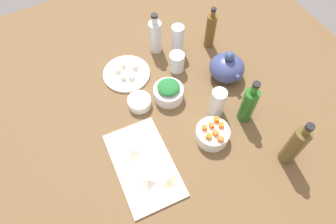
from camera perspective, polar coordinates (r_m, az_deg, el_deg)
tabletop at (r=124.06cm, az=-0.00°, el=-1.59°), size 190.00×190.00×3.00cm
cutting_board at (r=113.65cm, az=-4.59°, el=-9.89°), size 36.16×22.76×1.00cm
plate_tofu at (r=136.74cm, az=-7.82°, el=7.19°), size 20.77×20.77×1.20cm
bowl_greens at (r=126.21cm, az=0.09°, el=3.59°), size 12.52×12.52×5.74cm
bowl_carrots at (r=117.36cm, az=8.38°, el=-4.16°), size 12.93×12.93×5.56cm
bowl_small_side at (r=125.22cm, az=-5.40°, el=1.86°), size 9.69×9.69×3.97cm
teapot at (r=133.47cm, az=11.08°, el=8.25°), size 16.71×15.00×14.84cm
bottle_0 at (r=119.81cm, az=14.98°, el=1.41°), size 5.66×5.66×22.02cm
bottle_1 at (r=143.23cm, az=8.04°, el=15.04°), size 4.58×4.58×21.22cm
bottle_2 at (r=114.41cm, az=22.84°, el=-5.86°), size 5.76×5.76×24.24cm
bottle_3 at (r=140.23cm, az=-2.41°, el=14.17°), size 5.87×5.87×20.47cm
drinking_glass_0 at (r=140.39cm, az=1.80°, el=13.55°), size 5.66×5.66×14.50cm
drinking_glass_1 at (r=120.91cm, az=9.36°, el=1.84°), size 6.01×6.01×12.87cm
drinking_glass_2 at (r=134.74cm, az=1.67°, el=9.42°), size 6.73×6.73×9.03cm
carrot_cube_0 at (r=114.91cm, az=8.23°, el=-2.52°), size 2.35×2.35×1.80cm
carrot_cube_1 at (r=113.53cm, az=9.00°, el=-3.97°), size 1.81×1.81×1.80cm
carrot_cube_2 at (r=112.53cm, az=7.71°, el=-4.58°), size 2.45×2.45×1.80cm
carrot_cube_3 at (r=114.09cm, az=6.90°, el=-2.94°), size 2.38×2.38×1.80cm
carrot_cube_4 at (r=116.49cm, az=9.13°, el=-1.42°), size 2.35×2.35×1.80cm
carrot_cube_5 at (r=115.55cm, az=10.02°, el=-2.45°), size 2.47×2.47×1.80cm
carrot_cube_6 at (r=112.69cm, az=9.94°, el=-5.05°), size 2.40×2.40×1.80cm
chopped_greens_mound at (r=122.75cm, az=0.09°, el=4.76°), size 12.59×12.64×2.84cm
tofu_cube_0 at (r=138.33cm, az=-8.63°, el=8.92°), size 2.45×2.45×2.20cm
tofu_cube_1 at (r=133.53cm, az=-8.49°, el=6.54°), size 2.72×2.72×2.20cm
tofu_cube_2 at (r=133.13cm, az=-6.91°, el=6.62°), size 3.08×3.08×2.20cm
tofu_cube_3 at (r=136.76cm, az=-6.26°, el=8.56°), size 3.11×3.11×2.20cm
tofu_cube_4 at (r=136.55cm, az=-9.45°, el=7.89°), size 2.98×2.98×2.20cm
dumpling_0 at (r=109.42cm, az=0.18°, el=-12.61°), size 5.92×6.55×2.54cm
dumpling_1 at (r=114.37cm, az=-6.78°, el=-7.20°), size 8.42×8.42×2.68cm
dumpling_2 at (r=109.11cm, az=-3.72°, el=-12.92°), size 6.28×6.24×3.11cm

